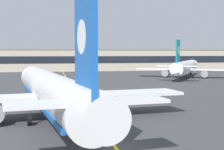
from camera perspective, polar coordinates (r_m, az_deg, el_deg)
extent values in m
plane|color=#3D3D3F|center=(27.92, 1.21, -12.24)|extent=(400.00, 400.00, 0.00)
cube|color=yellow|center=(57.04, -5.10, -3.98)|extent=(1.42, 180.00, 0.01)
cylinder|color=white|center=(39.32, -10.11, -2.41)|extent=(8.71, 36.18, 3.80)
cone|color=white|center=(58.40, -12.95, -0.43)|extent=(3.93, 3.07, 3.61)
cone|color=white|center=(20.48, -1.89, -6.94)|extent=(3.21, 3.16, 2.85)
cube|color=blue|center=(39.45, -10.09, -3.92)|extent=(8.24, 33.32, 0.44)
cube|color=black|center=(56.47, -12.76, 0.11)|extent=(2.97, 1.48, 0.60)
cube|color=white|center=(40.01, -10.22, -3.53)|extent=(32.36, 9.15, 0.36)
cylinder|color=gray|center=(40.59, -1.27, -5.10)|extent=(2.77, 3.88, 2.30)
cylinder|color=black|center=(42.34, -2.02, -4.73)|extent=(1.96, 0.45, 1.95)
cube|color=blue|center=(23.59, -4.45, 4.60)|extent=(1.06, 4.81, 7.20)
cylinder|color=white|center=(23.90, -4.64, 6.32)|extent=(0.77, 2.44, 2.40)
cube|color=white|center=(23.25, -4.04, -4.52)|extent=(11.28, 4.28, 0.24)
cylinder|color=#4C4C51|center=(53.84, -12.40, -2.94)|extent=(0.24, 0.24, 1.60)
cylinder|color=black|center=(53.97, -12.38, -4.02)|extent=(0.52, 0.95, 0.90)
cylinder|color=#4C4C51|center=(37.28, -13.58, -5.47)|extent=(0.24, 0.24, 1.60)
cylinder|color=black|center=(37.47, -13.56, -7.17)|extent=(0.57, 1.34, 1.30)
cylinder|color=#4C4C51|center=(38.08, -5.73, -5.19)|extent=(0.24, 0.24, 1.60)
cylinder|color=black|center=(38.27, -5.72, -6.85)|extent=(0.57, 1.34, 1.30)
cylinder|color=white|center=(106.40, 12.08, 1.35)|extent=(20.34, 31.02, 3.58)
cone|color=white|center=(124.43, 13.21, 1.68)|extent=(4.17, 3.84, 3.40)
cone|color=white|center=(88.32, 10.50, 1.12)|extent=(3.65, 3.64, 2.69)
cube|color=white|center=(106.44, 12.08, 0.82)|extent=(18.90, 28.65, 0.41)
cube|color=black|center=(122.63, 13.12, 1.94)|extent=(2.84, 2.26, 0.57)
cube|color=white|center=(106.99, 12.12, 0.93)|extent=(28.26, 19.23, 0.34)
cylinder|color=gray|center=(107.06, 8.94, 0.35)|extent=(3.59, 4.02, 2.17)
cylinder|color=black|center=(108.77, 9.12, 0.41)|extent=(1.67, 1.08, 1.84)
cylinder|color=gray|center=(105.50, 15.19, 0.22)|extent=(3.59, 4.02, 2.17)
cylinder|color=black|center=(107.23, 15.26, 0.27)|extent=(1.67, 1.08, 1.84)
cube|color=#0F7A89|center=(91.57, 10.87, 3.66)|extent=(2.63, 4.08, 6.78)
cylinder|color=white|center=(91.85, 10.90, 4.08)|extent=(1.51, 2.16, 2.26)
cube|color=white|center=(91.09, 10.79, 1.47)|extent=(10.26, 7.54, 0.23)
cylinder|color=#4C4C51|center=(120.02, 12.95, 0.69)|extent=(0.23, 0.23, 1.51)
cylinder|color=black|center=(120.08, 12.94, 0.23)|extent=(0.76, 0.92, 0.85)
cylinder|color=#4C4C51|center=(104.97, 10.61, 0.45)|extent=(0.23, 0.23, 1.51)
cylinder|color=black|center=(105.04, 10.60, -0.13)|extent=(0.95, 1.25, 1.22)
cylinder|color=#4C4C51|center=(104.31, 13.27, 0.39)|extent=(0.23, 0.23, 1.51)
cylinder|color=black|center=(104.37, 13.26, -0.19)|extent=(0.95, 1.25, 1.22)
cone|color=orange|center=(56.58, -8.70, -3.79)|extent=(0.36, 0.36, 0.55)
cylinder|color=white|center=(56.58, -8.70, -3.76)|extent=(0.23, 0.23, 0.07)
cube|color=orange|center=(56.62, -8.70, -4.05)|extent=(0.44, 0.44, 0.03)
cube|color=#B2A893|center=(143.30, -9.41, 2.40)|extent=(157.08, 12.00, 8.61)
cube|color=black|center=(137.24, -9.34, 2.50)|extent=(150.80, 0.12, 2.80)
cube|color=gray|center=(143.26, -9.43, 4.20)|extent=(157.48, 12.40, 0.40)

